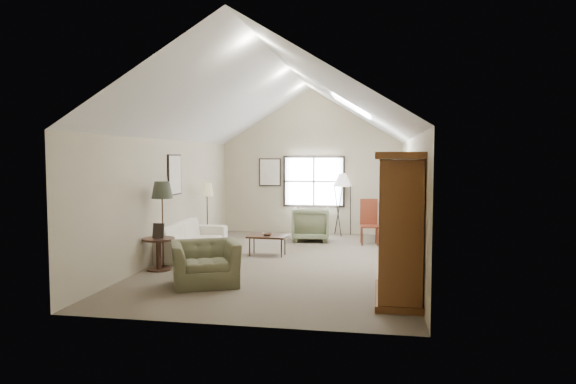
% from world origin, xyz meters
% --- Properties ---
extents(room_shell, '(5.01, 8.01, 4.00)m').
position_xyz_m(room_shell, '(0.00, 0.00, 3.21)').
color(room_shell, brown).
rests_on(room_shell, ground).
extents(window, '(1.72, 0.08, 1.42)m').
position_xyz_m(window, '(0.10, 3.96, 1.45)').
color(window, black).
rests_on(window, room_shell).
extents(skylight, '(0.80, 1.20, 0.52)m').
position_xyz_m(skylight, '(1.30, 0.90, 3.22)').
color(skylight, white).
rests_on(skylight, room_shell).
extents(wall_art, '(1.97, 3.71, 0.88)m').
position_xyz_m(wall_art, '(-1.88, 1.94, 1.73)').
color(wall_art, black).
rests_on(wall_art, room_shell).
extents(armoire, '(0.60, 1.50, 2.20)m').
position_xyz_m(armoire, '(2.18, -2.40, 1.10)').
color(armoire, brown).
rests_on(armoire, ground).
extents(tv_alcove, '(0.32, 1.30, 2.10)m').
position_xyz_m(tv_alcove, '(2.34, 1.60, 1.15)').
color(tv_alcove, white).
rests_on(tv_alcove, ground).
extents(media_console, '(0.34, 1.18, 0.60)m').
position_xyz_m(media_console, '(2.32, 1.60, 0.30)').
color(media_console, '#382316').
rests_on(media_console, ground).
extents(tv_panel, '(0.05, 0.90, 0.55)m').
position_xyz_m(tv_panel, '(2.32, 1.60, 0.92)').
color(tv_panel, black).
rests_on(tv_panel, media_console).
extents(sofa, '(1.01, 2.46, 0.71)m').
position_xyz_m(sofa, '(-2.20, 0.43, 0.36)').
color(sofa, beige).
rests_on(sofa, ground).
extents(armchair_near, '(1.40, 1.33, 0.72)m').
position_xyz_m(armchair_near, '(-0.98, -2.04, 0.36)').
color(armchair_near, brown).
rests_on(armchair_near, ground).
extents(armchair_far, '(0.99, 1.01, 0.86)m').
position_xyz_m(armchair_far, '(0.18, 2.70, 0.43)').
color(armchair_far, '#65704E').
rests_on(armchair_far, ground).
extents(coffee_table, '(0.86, 0.51, 0.43)m').
position_xyz_m(coffee_table, '(-0.49, 0.59, 0.22)').
color(coffee_table, '#3E2719').
rests_on(coffee_table, ground).
extents(bowl, '(0.21, 0.21, 0.05)m').
position_xyz_m(bowl, '(-0.49, 0.59, 0.46)').
color(bowl, '#3E2919').
rests_on(bowl, coffee_table).
extents(side_table, '(0.63, 0.63, 0.61)m').
position_xyz_m(side_table, '(-2.20, -1.17, 0.31)').
color(side_table, '#311E14').
rests_on(side_table, ground).
extents(side_chair, '(0.47, 0.47, 1.11)m').
position_xyz_m(side_chair, '(1.66, 2.34, 0.55)').
color(side_chair, maroon).
rests_on(side_chair, ground).
extents(tripod_lamp, '(0.64, 0.64, 1.71)m').
position_xyz_m(tripod_lamp, '(0.91, 3.70, 0.86)').
color(tripod_lamp, silver).
rests_on(tripod_lamp, ground).
extents(dark_lamp, '(0.42, 0.42, 1.70)m').
position_xyz_m(dark_lamp, '(-2.20, -0.97, 0.85)').
color(dark_lamp, '#25291D').
rests_on(dark_lamp, ground).
extents(tan_lamp, '(0.31, 0.31, 1.53)m').
position_xyz_m(tan_lamp, '(-2.20, 1.63, 0.77)').
color(tan_lamp, tan).
rests_on(tan_lamp, ground).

